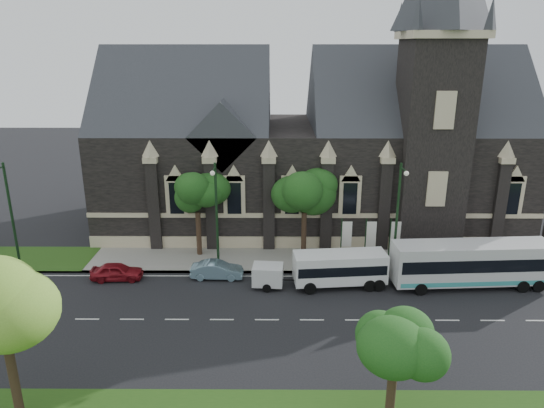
{
  "coord_description": "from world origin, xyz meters",
  "views": [
    {
      "loc": [
        0.52,
        -28.86,
        17.41
      ],
      "look_at": [
        0.31,
        6.0,
        6.17
      ],
      "focal_mm": 32.59,
      "sensor_mm": 36.0,
      "label": 1
    }
  ],
  "objects_px": {
    "banner_flag_center": "(369,237)",
    "car_far_red": "(117,271)",
    "box_trailer": "(268,275)",
    "tree_park_east": "(399,340)",
    "street_lamp_mid": "(216,213)",
    "tree_park_near": "(6,297)",
    "tour_coach": "(471,263)",
    "banner_flag_left": "(345,237)",
    "shuttle_bus": "(340,267)",
    "street_lamp_far": "(10,212)",
    "banner_flag_right": "(393,237)",
    "street_lamp_near": "(398,213)",
    "sedan": "(217,270)",
    "tree_walk_right": "(307,191)",
    "tree_walk_left": "(200,192)"
  },
  "relations": [
    {
      "from": "street_lamp_far",
      "to": "car_far_red",
      "type": "height_order",
      "value": "street_lamp_far"
    },
    {
      "from": "tree_walk_left",
      "to": "box_trailer",
      "type": "distance_m",
      "value": 9.59
    },
    {
      "from": "tree_park_east",
      "to": "tour_coach",
      "type": "bearing_deg",
      "value": 57.63
    },
    {
      "from": "street_lamp_mid",
      "to": "car_far_red",
      "type": "height_order",
      "value": "street_lamp_mid"
    },
    {
      "from": "street_lamp_near",
      "to": "banner_flag_center",
      "type": "bearing_deg",
      "value": 131.93
    },
    {
      "from": "banner_flag_right",
      "to": "shuttle_bus",
      "type": "distance_m",
      "value": 6.41
    },
    {
      "from": "street_lamp_mid",
      "to": "banner_flag_center",
      "type": "relative_size",
      "value": 2.25
    },
    {
      "from": "tree_park_near",
      "to": "shuttle_bus",
      "type": "bearing_deg",
      "value": 38.52
    },
    {
      "from": "tree_park_near",
      "to": "car_far_red",
      "type": "bearing_deg",
      "value": 89.9
    },
    {
      "from": "banner_flag_center",
      "to": "banner_flag_right",
      "type": "bearing_deg",
      "value": 0.0
    },
    {
      "from": "banner_flag_center",
      "to": "box_trailer",
      "type": "bearing_deg",
      "value": -152.7
    },
    {
      "from": "banner_flag_left",
      "to": "tree_park_east",
      "type": "bearing_deg",
      "value": -90.35
    },
    {
      "from": "tree_walk_right",
      "to": "street_lamp_far",
      "type": "height_order",
      "value": "street_lamp_far"
    },
    {
      "from": "street_lamp_near",
      "to": "box_trailer",
      "type": "relative_size",
      "value": 2.71
    },
    {
      "from": "banner_flag_center",
      "to": "box_trailer",
      "type": "relative_size",
      "value": 1.21
    },
    {
      "from": "street_lamp_far",
      "to": "banner_flag_right",
      "type": "distance_m",
      "value": 30.47
    },
    {
      "from": "tree_park_east",
      "to": "banner_flag_right",
      "type": "xyz_separation_m",
      "value": [
        4.11,
        18.32,
        -2.24
      ]
    },
    {
      "from": "banner_flag_left",
      "to": "sedan",
      "type": "xyz_separation_m",
      "value": [
        -10.29,
        -2.8,
        -1.71
      ]
    },
    {
      "from": "tree_park_near",
      "to": "street_lamp_far",
      "type": "bearing_deg",
      "value": 117.42
    },
    {
      "from": "tree_walk_right",
      "to": "sedan",
      "type": "height_order",
      "value": "tree_walk_right"
    },
    {
      "from": "street_lamp_far",
      "to": "banner_flag_right",
      "type": "height_order",
      "value": "street_lamp_far"
    },
    {
      "from": "tree_park_east",
      "to": "street_lamp_far",
      "type": "relative_size",
      "value": 0.7
    },
    {
      "from": "street_lamp_mid",
      "to": "sedan",
      "type": "distance_m",
      "value": 4.53
    },
    {
      "from": "sedan",
      "to": "tree_park_near",
      "type": "bearing_deg",
      "value": 153.74
    },
    {
      "from": "banner_flag_center",
      "to": "car_far_red",
      "type": "height_order",
      "value": "banner_flag_center"
    },
    {
      "from": "tree_park_east",
      "to": "street_lamp_near",
      "type": "height_order",
      "value": "street_lamp_near"
    },
    {
      "from": "street_lamp_near",
      "to": "street_lamp_far",
      "type": "bearing_deg",
      "value": 180.0
    },
    {
      "from": "banner_flag_left",
      "to": "shuttle_bus",
      "type": "bearing_deg",
      "value": -101.92
    },
    {
      "from": "banner_flag_left",
      "to": "street_lamp_near",
      "type": "bearing_deg",
      "value": -27.18
    },
    {
      "from": "tree_park_east",
      "to": "car_far_red",
      "type": "xyz_separation_m",
      "value": [
        -17.92,
        15.2,
        -3.95
      ]
    },
    {
      "from": "street_lamp_far",
      "to": "tree_park_east",
      "type": "bearing_deg",
      "value": -32.1
    },
    {
      "from": "banner_flag_left",
      "to": "shuttle_bus",
      "type": "relative_size",
      "value": 0.57
    },
    {
      "from": "banner_flag_left",
      "to": "banner_flag_center",
      "type": "distance_m",
      "value": 2.0
    },
    {
      "from": "tour_coach",
      "to": "street_lamp_mid",
      "type": "bearing_deg",
      "value": 170.2
    },
    {
      "from": "street_lamp_far",
      "to": "box_trailer",
      "type": "height_order",
      "value": "street_lamp_far"
    },
    {
      "from": "tree_park_east",
      "to": "car_far_red",
      "type": "relative_size",
      "value": 1.59
    },
    {
      "from": "tree_park_east",
      "to": "street_lamp_mid",
      "type": "xyz_separation_m",
      "value": [
        -10.18,
        16.42,
        0.49
      ]
    },
    {
      "from": "banner_flag_center",
      "to": "tour_coach",
      "type": "xyz_separation_m",
      "value": [
        6.97,
        -4.0,
        -0.51
      ]
    },
    {
      "from": "shuttle_bus",
      "to": "car_far_red",
      "type": "distance_m",
      "value": 17.22
    },
    {
      "from": "tree_park_near",
      "to": "tour_coach",
      "type": "height_order",
      "value": "tree_park_near"
    },
    {
      "from": "street_lamp_mid",
      "to": "sedan",
      "type": "xyz_separation_m",
      "value": [
        0.0,
        -0.89,
        -4.44
      ]
    },
    {
      "from": "street_lamp_far",
      "to": "tour_coach",
      "type": "bearing_deg",
      "value": -3.4
    },
    {
      "from": "street_lamp_far",
      "to": "tour_coach",
      "type": "height_order",
      "value": "street_lamp_far"
    },
    {
      "from": "banner_flag_right",
      "to": "box_trailer",
      "type": "bearing_deg",
      "value": -157.43
    },
    {
      "from": "tree_park_near",
      "to": "street_lamp_far",
      "type": "height_order",
      "value": "street_lamp_far"
    },
    {
      "from": "street_lamp_far",
      "to": "banner_flag_center",
      "type": "distance_m",
      "value": 28.48
    },
    {
      "from": "tree_park_east",
      "to": "banner_flag_right",
      "type": "relative_size",
      "value": 1.57
    },
    {
      "from": "street_lamp_mid",
      "to": "banner_flag_right",
      "type": "bearing_deg",
      "value": 7.6
    },
    {
      "from": "banner_flag_left",
      "to": "banner_flag_center",
      "type": "relative_size",
      "value": 1.0
    },
    {
      "from": "tree_park_near",
      "to": "tree_park_east",
      "type": "bearing_deg",
      "value": -1.77
    }
  ]
}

